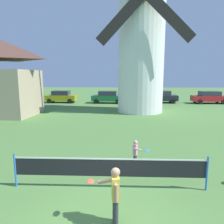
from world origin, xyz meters
name	(u,v)px	position (x,y,z in m)	size (l,w,h in m)	color
ground_plane	(105,220)	(0.00, 0.00, 0.00)	(120.00, 120.00, 0.00)	#517F3D
windmill	(141,39)	(2.29, 16.17, 6.90)	(8.43, 5.04, 14.38)	white
tennis_net	(109,168)	(0.03, 1.51, 0.69)	(6.05, 0.06, 1.10)	blue
player_near	(115,193)	(0.23, -0.10, 0.80)	(0.81, 0.50, 1.42)	#333338
player_far	(136,152)	(0.97, 3.14, 0.61)	(0.65, 0.61, 1.07)	#333338
parked_car_mustard	(61,96)	(-7.43, 22.87, 0.81)	(3.92, 1.91, 1.56)	#999919
parked_car_green	(108,97)	(-1.28, 22.59, 0.81)	(4.14, 2.04, 1.56)	#1E6638
parked_car_black	(161,97)	(5.66, 23.20, 0.81)	(4.25, 2.03, 1.56)	#1E232D
parked_car_red	(209,97)	(11.70, 22.74, 0.81)	(4.34, 1.96, 1.56)	red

